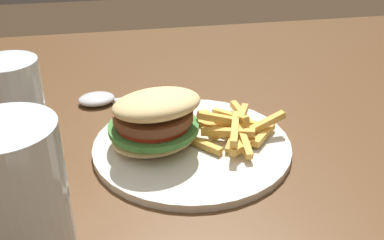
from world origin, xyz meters
name	(u,v)px	position (x,y,z in m)	size (l,w,h in m)	color
meal_plate_near	(176,131)	(0.07, -0.15, 0.74)	(0.26, 0.26, 0.10)	silver
beer_glass	(20,202)	(0.23, 0.01, 0.78)	(0.09, 0.09, 0.15)	silver
juice_glass	(16,112)	(0.27, -0.19, 0.77)	(0.08, 0.08, 0.16)	silver
spoon	(101,99)	(0.16, -0.31, 0.72)	(0.18, 0.05, 0.02)	silver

